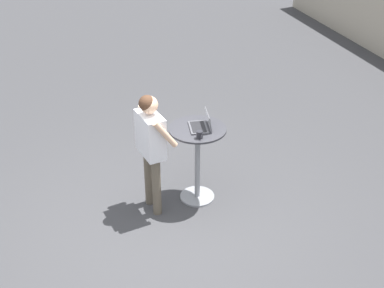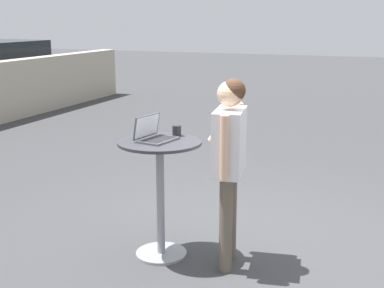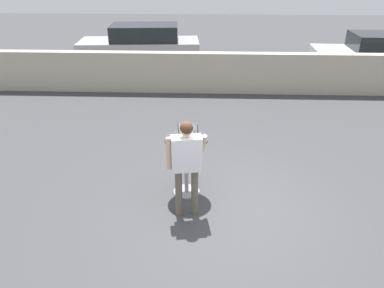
% 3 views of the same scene
% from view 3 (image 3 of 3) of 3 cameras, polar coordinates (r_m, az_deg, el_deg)
% --- Properties ---
extents(ground_plane, '(50.00, 50.00, 0.00)m').
position_cam_3_polar(ground_plane, '(6.15, 3.98, -10.37)').
color(ground_plane, '#3D3D3F').
extents(pavement_kerb, '(16.53, 0.35, 1.21)m').
position_cam_3_polar(pavement_kerb, '(11.55, 3.44, 10.78)').
color(pavement_kerb, '#B2A893').
rests_on(pavement_kerb, ground_plane).
extents(cafe_table, '(0.72, 0.72, 1.05)m').
position_cam_3_polar(cafe_table, '(6.26, -0.87, -2.00)').
color(cafe_table, gray).
rests_on(cafe_table, ground_plane).
extents(laptop, '(0.38, 0.31, 0.22)m').
position_cam_3_polar(laptop, '(6.13, -0.79, 1.52)').
color(laptop, '#515156').
rests_on(laptop, cafe_table).
extents(coffee_mug, '(0.11, 0.08, 0.09)m').
position_cam_3_polar(coffee_mug, '(6.02, 1.37, 1.05)').
color(coffee_mug, '#232328').
rests_on(coffee_mug, cafe_table).
extents(standing_person, '(0.60, 0.42, 1.61)m').
position_cam_3_polar(standing_person, '(5.57, -0.86, -2.03)').
color(standing_person, brown).
rests_on(standing_person, ground_plane).
extents(parked_car_near_street, '(4.55, 2.14, 1.55)m').
position_cam_3_polar(parked_car_near_street, '(14.66, -7.78, 14.65)').
color(parked_car_near_street, '#9E9EA3').
rests_on(parked_car_near_street, ground_plane).
extents(parked_car_further_down, '(4.40, 2.03, 1.50)m').
position_cam_3_polar(parked_car_further_down, '(14.45, 26.87, 11.88)').
color(parked_car_further_down, silver).
rests_on(parked_car_further_down, ground_plane).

